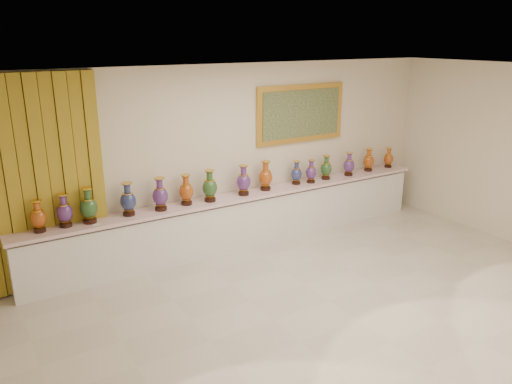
% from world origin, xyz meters
% --- Properties ---
extents(ground, '(8.00, 8.00, 0.00)m').
position_xyz_m(ground, '(0.00, 0.00, 0.00)').
color(ground, beige).
rests_on(ground, ground).
extents(room, '(8.00, 8.00, 8.00)m').
position_xyz_m(room, '(-2.34, 2.44, 1.60)').
color(room, beige).
rests_on(room, ground).
extents(counter, '(7.28, 0.48, 0.90)m').
position_xyz_m(counter, '(0.00, 2.27, 0.44)').
color(counter, white).
rests_on(counter, ground).
extents(vase_0, '(0.22, 0.22, 0.44)m').
position_xyz_m(vase_0, '(-3.16, 2.26, 1.10)').
color(vase_0, black).
rests_on(vase_0, counter).
extents(vase_1, '(0.23, 0.23, 0.47)m').
position_xyz_m(vase_1, '(-2.82, 2.28, 1.11)').
color(vase_1, black).
rests_on(vase_1, counter).
extents(vase_2, '(0.29, 0.29, 0.51)m').
position_xyz_m(vase_2, '(-2.50, 2.25, 1.13)').
color(vase_2, black).
rests_on(vase_2, counter).
extents(vase_3, '(0.27, 0.27, 0.50)m').
position_xyz_m(vase_3, '(-1.94, 2.27, 1.12)').
color(vase_3, black).
rests_on(vase_3, counter).
extents(vase_4, '(0.28, 0.28, 0.51)m').
position_xyz_m(vase_4, '(-1.46, 2.23, 1.13)').
color(vase_4, black).
rests_on(vase_4, counter).
extents(vase_5, '(0.29, 0.29, 0.48)m').
position_xyz_m(vase_5, '(-1.02, 2.27, 1.12)').
color(vase_5, black).
rests_on(vase_5, counter).
extents(vase_6, '(0.30, 0.30, 0.51)m').
position_xyz_m(vase_6, '(-0.64, 2.22, 1.13)').
color(vase_6, black).
rests_on(vase_6, counter).
extents(vase_7, '(0.30, 0.30, 0.50)m').
position_xyz_m(vase_7, '(-0.02, 2.23, 1.12)').
color(vase_7, black).
rests_on(vase_7, counter).
extents(vase_8, '(0.27, 0.27, 0.50)m').
position_xyz_m(vase_8, '(0.44, 2.27, 1.13)').
color(vase_8, black).
rests_on(vase_8, counter).
extents(vase_9, '(0.21, 0.21, 0.42)m').
position_xyz_m(vase_9, '(1.09, 2.28, 1.09)').
color(vase_9, black).
rests_on(vase_9, counter).
extents(vase_10, '(0.23, 0.23, 0.42)m').
position_xyz_m(vase_10, '(1.37, 2.22, 1.09)').
color(vase_10, black).
rests_on(vase_10, counter).
extents(vase_11, '(0.27, 0.27, 0.44)m').
position_xyz_m(vase_11, '(1.75, 2.26, 1.10)').
color(vase_11, black).
rests_on(vase_11, counter).
extents(vase_12, '(0.25, 0.25, 0.44)m').
position_xyz_m(vase_12, '(2.27, 2.23, 1.10)').
color(vase_12, black).
rests_on(vase_12, counter).
extents(vase_13, '(0.26, 0.26, 0.44)m').
position_xyz_m(vase_13, '(2.82, 2.28, 1.10)').
color(vase_13, black).
rests_on(vase_13, counter).
extents(vase_14, '(0.20, 0.20, 0.40)m').
position_xyz_m(vase_14, '(3.35, 2.28, 1.08)').
color(vase_14, black).
rests_on(vase_14, counter).
extents(label_card, '(0.10, 0.06, 0.00)m').
position_xyz_m(label_card, '(-2.45, 2.13, 0.90)').
color(label_card, white).
rests_on(label_card, counter).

